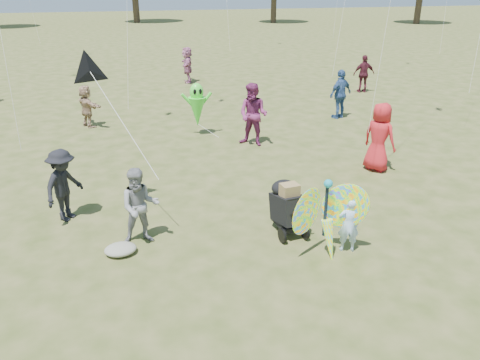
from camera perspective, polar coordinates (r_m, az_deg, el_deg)
name	(u,v)px	position (r m, az deg, el deg)	size (l,w,h in m)	color
ground	(274,266)	(8.57, 4.13, -10.46)	(160.00, 160.00, 0.00)	#51592B
child_girl	(349,225)	(8.97, 13.11, -5.33)	(0.40, 0.26, 1.10)	#AECDF6
adult_man	(140,207)	(9.11, -12.09, -3.19)	(0.75, 0.58, 1.54)	gray
grey_bag	(120,249)	(9.13, -14.37, -8.19)	(0.60, 0.49, 0.19)	gray
crowd_a	(379,137)	(12.95, 16.63, 5.03)	(0.90, 0.59, 1.84)	red
crowd_b	(64,185)	(10.46, -20.70, -0.61)	(1.02, 0.59, 1.58)	black
crowd_c	(340,94)	(17.84, 12.14, 10.20)	(1.05, 0.44, 1.79)	#2F4F83
crowd_d	(87,106)	(17.23, -18.18, 8.56)	(1.36, 0.43, 1.47)	tan
crowd_e	(253,115)	(14.40, 1.63, 7.95)	(0.94, 0.73, 1.93)	#752758
crowd_h	(364,74)	(22.50, 14.86, 12.40)	(0.98, 0.41, 1.67)	#471723
crowd_j	(187,65)	(24.17, -6.44, 13.78)	(1.61, 0.51, 1.74)	#AA6187
jogging_stroller	(287,204)	(9.41, 5.77, -2.96)	(0.56, 1.08, 1.09)	black
butterfly_kite	(327,219)	(8.65, 10.60, -4.67)	(1.74, 0.75, 1.72)	red
delta_kite_rig	(90,72)	(9.85, -17.82, 12.48)	(1.51, 1.74, 2.28)	black
alien_kite	(197,107)	(15.41, -5.25, 8.89)	(1.12, 0.69, 1.74)	#47ED37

